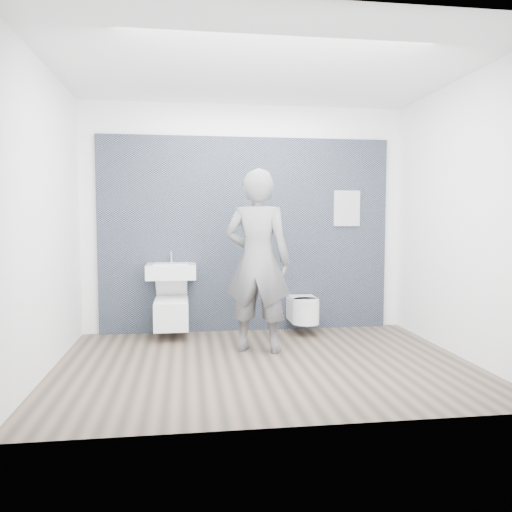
{
  "coord_description": "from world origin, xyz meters",
  "views": [
    {
      "loc": [
        -0.74,
        -4.7,
        1.4
      ],
      "look_at": [
        0.0,
        0.6,
        1.0
      ],
      "focal_mm": 35.0,
      "sensor_mm": 36.0,
      "label": 1
    }
  ],
  "objects": [
    {
      "name": "room_shell",
      "position": [
        0.0,
        0.0,
        1.74
      ],
      "size": [
        4.0,
        4.0,
        4.0
      ],
      "color": "white",
      "rests_on": "ground"
    },
    {
      "name": "toilet_square",
      "position": [
        -0.92,
        1.16,
        0.31
      ],
      "size": [
        0.39,
        0.56,
        0.68
      ],
      "color": "white",
      "rests_on": "ground"
    },
    {
      "name": "info_placard",
      "position": [
        1.28,
        1.43,
        0.0
      ],
      "size": [
        0.34,
        0.03,
        0.45
      ],
      "primitive_type": "cube",
      "color": "white",
      "rests_on": "ground"
    },
    {
      "name": "washbasin",
      "position": [
        -0.92,
        1.22,
        0.79
      ],
      "size": [
        0.57,
        0.43,
        0.43
      ],
      "color": "white",
      "rests_on": "ground"
    },
    {
      "name": "tile_wall",
      "position": [
        0.0,
        1.47,
        0.0
      ],
      "size": [
        3.6,
        0.06,
        2.4
      ],
      "primitive_type": "cube",
      "color": "black",
      "rests_on": "ground"
    },
    {
      "name": "toilet_rounded",
      "position": [
        0.67,
        1.16,
        0.29
      ],
      "size": [
        0.33,
        0.55,
        0.3
      ],
      "color": "white",
      "rests_on": "ground"
    },
    {
      "name": "visitor",
      "position": [
        -0.0,
        0.45,
        0.96
      ],
      "size": [
        0.81,
        0.66,
        1.91
      ],
      "primitive_type": "imported",
      "rotation": [
        0.0,
        0.0,
        2.8
      ],
      "color": "slate",
      "rests_on": "ground"
    },
    {
      "name": "ground",
      "position": [
        0.0,
        0.0,
        0.0
      ],
      "size": [
        4.0,
        4.0,
        0.0
      ],
      "primitive_type": "plane",
      "color": "brown",
      "rests_on": "ground"
    }
  ]
}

